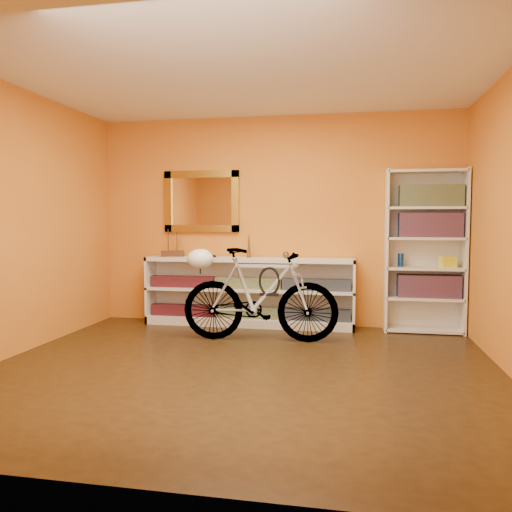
% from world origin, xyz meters
% --- Properties ---
extents(floor, '(4.50, 4.00, 0.01)m').
position_xyz_m(floor, '(0.00, 0.00, -0.01)').
color(floor, black).
rests_on(floor, ground).
extents(ceiling, '(4.50, 4.00, 0.01)m').
position_xyz_m(ceiling, '(0.00, 0.00, 2.60)').
color(ceiling, silver).
rests_on(ceiling, ground).
extents(back_wall, '(4.50, 0.01, 2.60)m').
position_xyz_m(back_wall, '(0.00, 2.00, 1.30)').
color(back_wall, orange).
rests_on(back_wall, ground).
extents(left_wall, '(0.01, 4.00, 2.60)m').
position_xyz_m(left_wall, '(-2.25, 0.00, 1.30)').
color(left_wall, orange).
rests_on(left_wall, ground).
extents(gilt_mirror, '(0.98, 0.06, 0.78)m').
position_xyz_m(gilt_mirror, '(-0.95, 1.97, 1.55)').
color(gilt_mirror, olive).
rests_on(gilt_mirror, back_wall).
extents(wall_socket, '(0.09, 0.02, 0.09)m').
position_xyz_m(wall_socket, '(0.90, 1.99, 0.25)').
color(wall_socket, silver).
rests_on(wall_socket, back_wall).
extents(console_unit, '(2.60, 0.35, 0.85)m').
position_xyz_m(console_unit, '(-0.31, 1.81, 0.42)').
color(console_unit, silver).
rests_on(console_unit, floor).
extents(cd_row_lower, '(2.50, 0.13, 0.14)m').
position_xyz_m(cd_row_lower, '(-0.31, 1.79, 0.17)').
color(cd_row_lower, black).
rests_on(cd_row_lower, console_unit).
extents(cd_row_upper, '(2.50, 0.13, 0.14)m').
position_xyz_m(cd_row_upper, '(-0.31, 1.79, 0.54)').
color(cd_row_upper, navy).
rests_on(cd_row_upper, console_unit).
extents(model_ship, '(0.31, 0.21, 0.35)m').
position_xyz_m(model_ship, '(-1.29, 1.81, 1.02)').
color(model_ship, '#3D1D11').
rests_on(model_ship, console_unit).
extents(toy_car, '(0.00, 0.00, 0.00)m').
position_xyz_m(toy_car, '(-0.77, 1.81, 0.85)').
color(toy_car, black).
rests_on(toy_car, console_unit).
extents(bronze_ornament, '(0.06, 0.06, 0.32)m').
position_xyz_m(bronze_ornament, '(-0.30, 1.81, 1.01)').
color(bronze_ornament, brown).
rests_on(bronze_ornament, console_unit).
extents(decorative_orb, '(0.08, 0.08, 0.08)m').
position_xyz_m(decorative_orb, '(0.16, 1.81, 0.89)').
color(decorative_orb, brown).
rests_on(decorative_orb, console_unit).
extents(bookcase, '(0.90, 0.30, 1.90)m').
position_xyz_m(bookcase, '(1.78, 1.84, 0.95)').
color(bookcase, silver).
rests_on(bookcase, floor).
extents(book_row_a, '(0.70, 0.22, 0.26)m').
position_xyz_m(book_row_a, '(1.83, 1.84, 0.55)').
color(book_row_a, maroon).
rests_on(book_row_a, bookcase).
extents(book_row_b, '(0.70, 0.22, 0.28)m').
position_xyz_m(book_row_b, '(1.83, 1.84, 1.25)').
color(book_row_b, maroon).
rests_on(book_row_b, bookcase).
extents(book_row_c, '(0.70, 0.22, 0.25)m').
position_xyz_m(book_row_c, '(1.83, 1.84, 1.59)').
color(book_row_c, navy).
rests_on(book_row_c, bookcase).
extents(travel_mug, '(0.07, 0.07, 0.16)m').
position_xyz_m(travel_mug, '(1.51, 1.82, 0.84)').
color(travel_mug, '#16419D').
rests_on(travel_mug, bookcase).
extents(red_tin, '(0.16, 0.16, 0.17)m').
position_xyz_m(red_tin, '(1.58, 1.87, 1.55)').
color(red_tin, maroon).
rests_on(red_tin, bookcase).
extents(yellow_bag, '(0.19, 0.16, 0.13)m').
position_xyz_m(yellow_bag, '(2.03, 1.80, 0.83)').
color(yellow_bag, yellow).
rests_on(yellow_bag, bookcase).
extents(bicycle, '(0.54, 1.74, 1.01)m').
position_xyz_m(bicycle, '(-0.02, 1.05, 0.51)').
color(bicycle, silver).
rests_on(bicycle, floor).
extents(helmet, '(0.29, 0.28, 0.22)m').
position_xyz_m(helmet, '(-0.68, 1.01, 0.89)').
color(helmet, white).
rests_on(helmet, bicycle).
extents(u_lock, '(0.23, 0.03, 0.23)m').
position_xyz_m(u_lock, '(0.08, 1.05, 0.66)').
color(u_lock, black).
rests_on(u_lock, bicycle).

